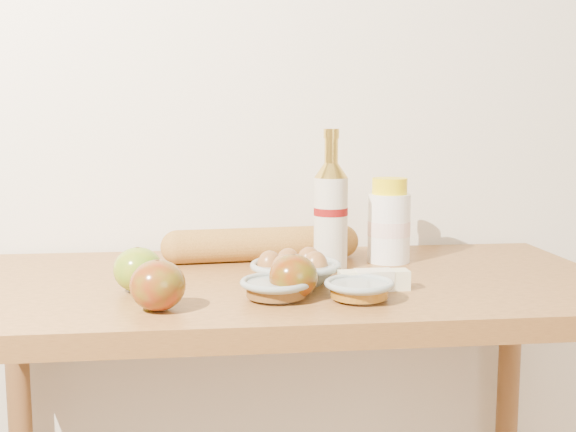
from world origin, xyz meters
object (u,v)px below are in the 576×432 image
object	(u,v)px
table	(286,343)
cream_bottle	(389,223)
baguette	(262,244)
egg_bowl	(295,269)
bourbon_bottle	(331,212)

from	to	relation	value
table	cream_bottle	xyz separation A→B (m)	(0.22, 0.13, 0.20)
cream_bottle	baguette	bearing A→B (deg)	165.97
cream_bottle	egg_bowl	size ratio (longest dim) A/B	0.82
bourbon_bottle	egg_bowl	distance (m)	0.17
bourbon_bottle	baguette	distance (m)	0.17
bourbon_bottle	baguette	world-z (taller)	bourbon_bottle
table	baguette	world-z (taller)	baguette
table	egg_bowl	size ratio (longest dim) A/B	5.71
cream_bottle	baguette	distance (m)	0.26
table	baguette	bearing A→B (deg)	100.43
table	egg_bowl	xyz separation A→B (m)	(0.01, -0.03, 0.15)
egg_bowl	cream_bottle	bearing A→B (deg)	36.87
cream_bottle	egg_bowl	xyz separation A→B (m)	(-0.21, -0.16, -0.06)
cream_bottle	bourbon_bottle	bearing A→B (deg)	-164.54
bourbon_bottle	egg_bowl	size ratio (longest dim) A/B	1.29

